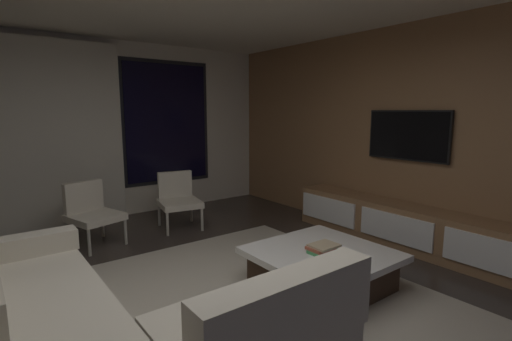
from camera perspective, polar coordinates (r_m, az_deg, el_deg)
floor at (r=3.10m, az=-6.72°, el=-23.08°), size 9.20×9.20×0.00m
back_wall_with_window at (r=6.03m, az=-25.41°, el=5.31°), size 6.60×0.30×2.70m
media_wall at (r=4.94m, az=25.21°, el=4.76°), size 0.12×7.80×2.70m
area_rug at (r=3.19m, az=0.09°, el=-21.86°), size 3.20×3.80×0.01m
sectional_couch at (r=2.66m, az=-23.38°, el=-22.36°), size 1.98×2.50×0.82m
coffee_table at (r=3.67m, az=9.93°, el=-14.48°), size 1.16×1.16×0.36m
book_stack_on_coffee_table at (r=3.56m, az=10.08°, el=-11.58°), size 0.26×0.21×0.08m
accent_chair_near_window at (r=5.46m, az=-11.78°, el=-3.96°), size 0.64×0.65×0.78m
accent_chair_by_curtain at (r=5.07m, az=-23.81°, el=-5.56°), size 0.68×0.69×0.78m
media_console at (r=4.91m, az=22.22°, el=-8.14°), size 0.46×3.10×0.52m
mounted_tv at (r=4.97m, az=22.07°, el=4.97°), size 0.05×1.06×0.61m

